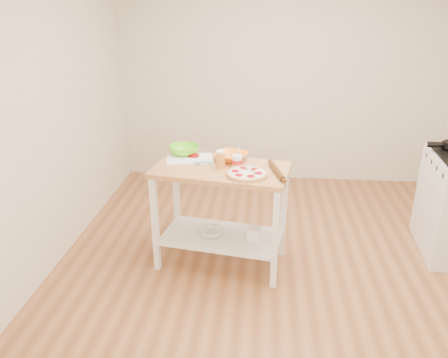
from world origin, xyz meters
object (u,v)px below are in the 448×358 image
rolling_pin (277,171)px  shelf_bin (254,233)px  prep_island (221,196)px  knife (193,153)px  pizza (247,173)px  cutting_board (190,158)px  yogurt_tub (237,162)px  green_bowl (184,150)px  orange_bowl (231,157)px  shelf_glass_bowl (211,232)px  spatula (203,162)px  beer_pint (221,159)px

rolling_pin → shelf_bin: (-0.17, 0.05, -0.61)m
prep_island → knife: 0.48m
pizza → cutting_board: pizza is taller
yogurt_tub → shelf_bin: (0.16, -0.05, -0.64)m
green_bowl → knife: bearing=-6.3°
prep_island → cutting_board: cutting_board is taller
yogurt_tub → orange_bowl: bearing=109.6°
prep_island → shelf_glass_bowl: 0.36m
orange_bowl → rolling_pin: size_ratio=0.75×
pizza → orange_bowl: bearing=114.3°
spatula → beer_pint: size_ratio=1.05×
spatula → knife: bearing=126.5°
spatula → prep_island: bearing=-13.3°
cutting_board → spatula: (0.13, -0.13, 0.01)m
cutting_board → shelf_bin: size_ratio=4.07×
prep_island → orange_bowl: bearing=70.1°
prep_island → green_bowl: 0.55m
cutting_board → yogurt_tub: 0.47m
knife → shelf_glass_bowl: (0.19, -0.30, -0.62)m
knife → shelf_glass_bowl: knife is taller
spatula → beer_pint: 0.19m
prep_island → shelf_glass_bowl: prep_island is taller
beer_pint → yogurt_tub: yogurt_tub is taller
spatula → shelf_glass_bowl: bearing=-35.9°
prep_island → knife: (-0.28, 0.29, 0.27)m
green_bowl → beer_pint: beer_pint is taller
prep_island → beer_pint: bearing=-122.8°
pizza → rolling_pin: pizza is taller
green_bowl → shelf_bin: (0.65, -0.33, -0.63)m
pizza → orange_bowl: 0.37m
knife → orange_bowl: orange_bowl is taller
cutting_board → rolling_pin: (0.75, -0.28, 0.01)m
knife → shelf_bin: (0.57, -0.32, -0.60)m
prep_island → orange_bowl: 0.35m
pizza → rolling_pin: 0.24m
shelf_bin → prep_island: bearing=173.1°
beer_pint → yogurt_tub: size_ratio=0.79×
knife → shelf_bin: size_ratio=2.40×
pizza → shelf_bin: bearing=60.6°
rolling_pin → shelf_bin: bearing=162.7°
rolling_pin → beer_pint: bearing=170.0°
prep_island → pizza: bearing=-35.0°
knife → green_bowl: green_bowl is taller
pizza → prep_island: bearing=145.0°
cutting_board → knife: 0.10m
cutting_board → shelf_glass_bowl: size_ratio=2.13×
spatula → beer_pint: bearing=-15.5°
knife → beer_pint: (0.28, -0.29, 0.06)m
orange_bowl → beer_pint: bearing=-110.3°
pizza → knife: 0.67m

